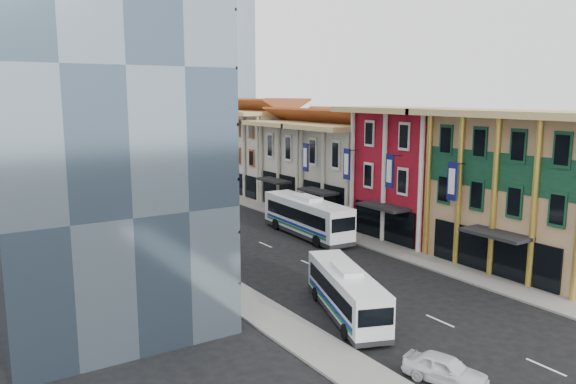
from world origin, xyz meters
TOP-DOWN VIEW (x-y plane):
  - ground at (0.00, 0.00)m, footprint 200.00×200.00m
  - sidewalk_right at (8.50, 22.00)m, footprint 3.00×90.00m
  - sidewalk_left at (-8.50, 22.00)m, footprint 3.00×90.00m
  - shophouse_tan at (14.00, 5.00)m, footprint 8.00×14.00m
  - shophouse_red at (14.00, 17.00)m, footprint 8.00×10.00m
  - shophouse_cream_near at (14.00, 26.50)m, footprint 8.00×9.00m
  - shophouse_cream_mid at (14.00, 35.50)m, footprint 8.00×9.00m
  - shophouse_cream_far at (14.00, 46.00)m, footprint 8.00×12.00m
  - office_tower at (-17.00, 19.00)m, footprint 12.00×26.00m
  - office_block_far at (-16.00, 42.00)m, footprint 10.00×18.00m
  - bus_left_near at (-4.32, 4.74)m, footprint 5.61×10.14m
  - bus_left_far at (-4.53, 25.54)m, footprint 4.80×9.95m
  - bus_right at (5.09, 22.68)m, footprint 3.58×12.56m
  - sedan_left at (-5.50, -4.29)m, footprint 2.91×4.36m

SIDE VIEW (x-z plane):
  - ground at x=0.00m, z-range 0.00..0.00m
  - sidewalk_right at x=8.50m, z-range 0.00..0.15m
  - sidewalk_left at x=-8.50m, z-range 0.00..0.15m
  - sedan_left at x=-5.50m, z-range 0.00..1.37m
  - bus_left_far at x=-4.53m, z-range 0.00..3.11m
  - bus_left_near at x=-4.32m, z-range 0.00..3.19m
  - bus_right at x=5.09m, z-range 0.00..3.98m
  - shophouse_cream_near at x=14.00m, z-range 0.00..10.00m
  - shophouse_cream_mid at x=14.00m, z-range 0.00..10.00m
  - shophouse_cream_far at x=14.00m, z-range 0.00..11.00m
  - shophouse_tan at x=14.00m, z-range 0.00..12.00m
  - shophouse_red at x=14.00m, z-range 0.00..12.00m
  - office_block_far at x=-16.00m, z-range 0.00..14.00m
  - office_tower at x=-17.00m, z-range 0.00..30.00m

